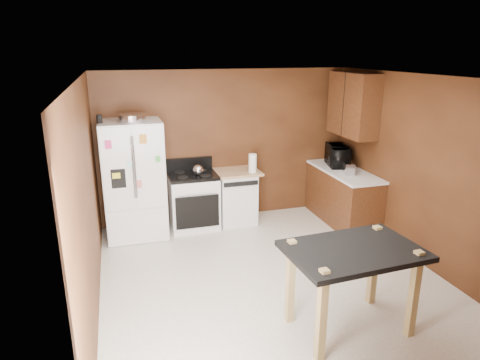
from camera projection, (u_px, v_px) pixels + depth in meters
name	position (u px, v px, depth m)	size (l,w,h in m)	color
floor	(271.00, 278.00, 5.46)	(4.50, 4.50, 0.00)	white
ceiling	(276.00, 78.00, 4.73)	(4.50, 4.50, 0.00)	white
wall_back	(226.00, 146.00, 7.16)	(4.20, 4.20, 0.00)	#583017
wall_front	(386.00, 278.00, 3.03)	(4.20, 4.20, 0.00)	#583017
wall_left	(88.00, 202.00, 4.53)	(4.50, 4.50, 0.00)	#583017
wall_right	(422.00, 171.00, 5.66)	(4.50, 4.50, 0.00)	#583017
roasting_pan	(132.00, 118.00, 6.19)	(0.40, 0.40, 0.10)	silver
pen_cup	(99.00, 119.00, 6.01)	(0.08, 0.08, 0.12)	black
kettle	(198.00, 170.00, 6.69)	(0.17, 0.17, 0.17)	silver
paper_towel	(253.00, 163.00, 6.89)	(0.13, 0.13, 0.30)	white
green_canister	(252.00, 165.00, 7.14)	(0.10, 0.10, 0.11)	green
toaster	(349.00, 168.00, 6.79)	(0.15, 0.25, 0.18)	silver
microwave	(337.00, 156.00, 7.25)	(0.58, 0.39, 0.32)	black
refrigerator	(134.00, 180.00, 6.49)	(0.90, 0.80, 1.80)	white
gas_range	(193.00, 200.00, 6.92)	(0.76, 0.68, 1.10)	white
dishwasher	(236.00, 196.00, 7.14)	(0.78, 0.63, 0.89)	white
right_cabinets	(346.00, 169.00, 7.05)	(0.63, 1.58, 2.45)	#5D3019
island	(353.00, 261.00, 4.27)	(1.37, 0.96, 0.94)	black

